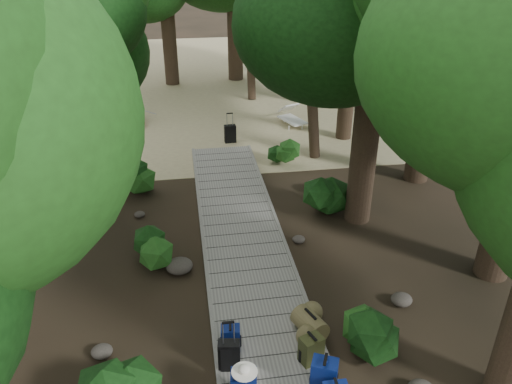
{
  "coord_description": "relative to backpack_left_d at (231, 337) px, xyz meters",
  "views": [
    {
      "loc": [
        -1.25,
        -8.79,
        6.76
      ],
      "look_at": [
        0.42,
        1.96,
        1.0
      ],
      "focal_mm": 35.0,
      "sensor_mm": 36.0,
      "label": 1
    }
  ],
  "objects": [
    {
      "name": "ground",
      "position": [
        0.68,
        2.21,
        -0.38
      ],
      "size": [
        120.0,
        120.0,
        0.0
      ],
      "primitive_type": "plane",
      "color": "#322519",
      "rests_on": "ground"
    },
    {
      "name": "sand_beach",
      "position": [
        0.68,
        18.21,
        -0.37
      ],
      "size": [
        40.0,
        22.0,
        0.02
      ],
      "primitive_type": "cube",
      "color": "tan",
      "rests_on": "ground"
    },
    {
      "name": "boardwalk",
      "position": [
        0.68,
        3.21,
        -0.32
      ],
      "size": [
        2.0,
        12.0,
        0.12
      ],
      "primitive_type": "cube",
      "color": "gray",
      "rests_on": "ground"
    },
    {
      "name": "backpack_left_d",
      "position": [
        0.0,
        0.0,
        0.0
      ],
      "size": [
        0.36,
        0.28,
        0.51
      ],
      "primitive_type": null,
      "rotation": [
        0.0,
        0.0,
        -0.1
      ],
      "color": "navy",
      "rests_on": "boardwalk"
    },
    {
      "name": "backpack_right_c",
      "position": [
        1.38,
        -1.16,
        0.09
      ],
      "size": [
        0.49,
        0.43,
        0.7
      ],
      "primitive_type": null,
      "rotation": [
        0.0,
        0.0,
        -0.43
      ],
      "color": "navy",
      "rests_on": "boardwalk"
    },
    {
      "name": "backpack_right_d",
      "position": [
        1.33,
        -0.52,
        0.03
      ],
      "size": [
        0.45,
        0.39,
        0.57
      ],
      "primitive_type": null,
      "rotation": [
        0.0,
        0.0,
        0.37
      ],
      "color": "#3F431F",
      "rests_on": "boardwalk"
    },
    {
      "name": "duffel_right_khaki",
      "position": [
        1.48,
        0.14,
        -0.04
      ],
      "size": [
        0.64,
        0.77,
        0.44
      ],
      "primitive_type": null,
      "rotation": [
        0.0,
        0.0,
        0.38
      ],
      "color": "brown",
      "rests_on": "boardwalk"
    },
    {
      "name": "suitcase_on_boardwalk",
      "position": [
        -0.07,
        -0.45,
        0.03
      ],
      "size": [
        0.39,
        0.25,
        0.57
      ],
      "primitive_type": null,
      "rotation": [
        0.0,
        0.0,
        -0.15
      ],
      "color": "black",
      "rests_on": "boardwalk"
    },
    {
      "name": "lone_suitcase_on_sand",
      "position": [
        1.08,
        9.91,
        -0.04
      ],
      "size": [
        0.42,
        0.26,
        0.63
      ],
      "primitive_type": null,
      "rotation": [
        0.0,
        0.0,
        0.08
      ],
      "color": "black",
      "rests_on": "sand_beach"
    },
    {
      "name": "hat_white",
      "position": [
        0.08,
        -1.26,
        0.55
      ],
      "size": [
        0.4,
        0.4,
        0.13
      ],
      "primitive_type": null,
      "color": "silver",
      "rests_on": "backpack_left_c"
    },
    {
      "name": "kayak",
      "position": [
        -2.34,
        12.64,
        -0.18
      ],
      "size": [
        1.92,
        3.68,
        0.36
      ],
      "primitive_type": "ellipsoid",
      "rotation": [
        0.0,
        0.0,
        0.33
      ],
      "color": "#A6180E",
      "rests_on": "sand_beach"
    },
    {
      "name": "sun_lounger",
      "position": [
        3.65,
        11.31,
        -0.04
      ],
      "size": [
        1.29,
        2.08,
        0.64
      ],
      "primitive_type": null,
      "rotation": [
        0.0,
        0.0,
        0.36
      ],
      "color": "silver",
      "rests_on": "sand_beach"
    },
    {
      "name": "tree_right_c",
      "position": [
        3.79,
        4.16,
        4.28
      ],
      "size": [
        5.38,
        5.38,
        9.32
      ],
      "primitive_type": null,
      "color": "black",
      "rests_on": "ground"
    },
    {
      "name": "tree_right_d",
      "position": [
        6.34,
        6.15,
        4.67
      ],
      "size": [
        5.51,
        5.51,
        10.1
      ],
      "primitive_type": null,
      "color": "black",
      "rests_on": "ground"
    },
    {
      "name": "tree_right_e",
      "position": [
        5.19,
        9.73,
        3.59
      ],
      "size": [
        4.41,
        4.41,
        7.94
      ],
      "primitive_type": null,
      "color": "black",
      "rests_on": "ground"
    },
    {
      "name": "tree_left_c",
      "position": [
        -3.27,
        5.7,
        3.49
      ],
      "size": [
        4.45,
        4.45,
        7.74
      ],
      "primitive_type": null,
      "color": "black",
      "rests_on": "ground"
    },
    {
      "name": "tree_back_d",
      "position": [
        -5.04,
        16.82,
        3.14
      ],
      "size": [
        4.22,
        4.22,
        7.04
      ],
      "primitive_type": null,
      "color": "black",
      "rests_on": "ground"
    },
    {
      "name": "palm_right_a",
      "position": [
        3.86,
        8.48,
        3.67
      ],
      "size": [
        4.75,
        4.75,
        8.1
      ],
      "primitive_type": null,
      "color": "#1A4312",
      "rests_on": "ground"
    },
    {
      "name": "palm_right_b",
      "position": [
        5.44,
        13.58,
        3.37
      ],
      "size": [
        3.88,
        3.88,
        7.49
      ],
      "primitive_type": null,
      "color": "#1A4312",
      "rests_on": "ground"
    },
    {
      "name": "palm_right_c",
      "position": [
        2.85,
        15.04,
        3.53
      ],
      "size": [
        4.91,
        4.91,
        7.81
      ],
      "primitive_type": null,
      "color": "#1A4312",
      "rests_on": "ground"
    },
    {
      "name": "palm_left_a",
      "position": [
        -3.75,
        8.29,
        2.7
      ],
      "size": [
        3.87,
        3.87,
        6.15
      ],
      "primitive_type": null,
      "color": "#1A4312",
      "rests_on": "ground"
    },
    {
      "name": "rock_left_b",
      "position": [
        -2.28,
        0.27,
        -0.27
      ],
      "size": [
        0.38,
        0.35,
        0.21
      ],
      "primitive_type": null,
      "color": "#4C473F",
      "rests_on": "ground"
    },
    {
      "name": "rock_left_c",
      "position": [
        -0.86,
        2.54,
        -0.21
      ],
      "size": [
        0.59,
        0.53,
        0.33
      ],
      "primitive_type": null,
      "color": "#4C473F",
      "rests_on": "ground"
    },
    {
      "name": "rock_left_d",
      "position": [
        -1.86,
        5.12,
        -0.3
      ],
      "size": [
        0.28,
        0.25,
        0.15
      ],
      "primitive_type": null,
      "color": "#4C473F",
      "rests_on": "ground"
    },
    {
      "name": "rock_right_b",
      "position": [
        3.56,
        0.76,
        -0.26
      ],
      "size": [
        0.44,
        0.39,
        0.24
      ],
      "primitive_type": null,
      "color": "#4C473F",
      "rests_on": "ground"
    },
    {
      "name": "rock_right_c",
      "position": [
        2.02,
        3.29,
        -0.29
      ],
      "size": [
        0.31,
        0.28,
        0.17
      ],
      "primitive_type": null,
      "color": "#4C473F",
      "rests_on": "ground"
    },
    {
      "name": "rock_right_d",
      "position": [
        3.09,
        5.82,
        -0.21
      ],
      "size": [
        0.61,
        0.55,
        0.34
      ],
      "primitive_type": null,
      "color": "#4C473F",
      "rests_on": "ground"
    },
    {
      "name": "shrub_left_b",
      "position": [
        -1.36,
        2.88,
        0.01
      ],
      "size": [
        0.87,
        0.87,
        0.78
      ],
      "primitive_type": null,
      "color": "#1D4915",
      "rests_on": "ground"
    },
    {
      "name": "shrub_left_c",
      "position": [
        -2.01,
        6.52,
        0.16
      ],
      "size": [
        1.19,
        1.19,
        1.07
      ],
      "primitive_type": null,
      "color": "#1D4915",
      "rests_on": "ground"
    },
    {
      "name": "shrub_right_a",
      "position": [
        2.55,
        -0.35,
        0.14
      ],
      "size": [
        1.15,
        1.15,
        1.03
      ],
      "primitive_type": null,
      "color": "#1D4915",
      "rests_on": "ground"
    },
    {
      "name": "shrub_right_b",
      "position": [
        2.98,
        4.58,
        0.17
      ],
      "size": [
        1.21,
        1.21,
        1.09
      ],
      "primitive_type": null,
      "color": "#1D4915",
      "rests_on": "ground"
    },
    {
      "name": "shrub_right_c",
      "position": [
        2.55,
        7.78,
        0.05
      ],
      "size": [
        0.94,
        0.94,
        0.85
      ],
      "primitive_type": null,
      "color": "#1D4915",
      "rests_on": "ground"
    }
  ]
}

